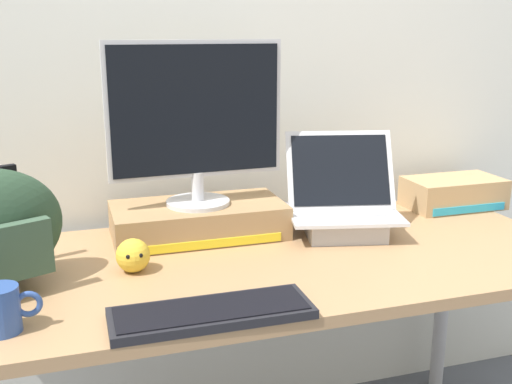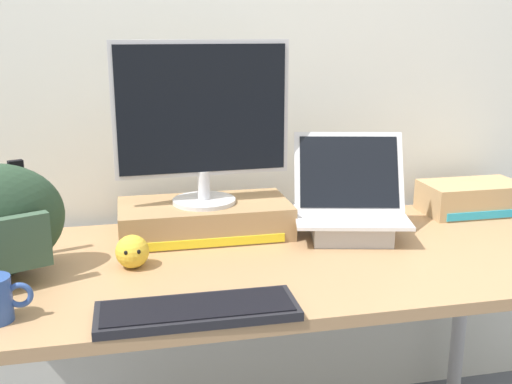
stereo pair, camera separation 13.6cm
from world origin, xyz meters
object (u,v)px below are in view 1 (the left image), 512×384
desktop_monitor (196,120)px  external_keyboard (212,313)px  coffee_mug (2,309)px  toner_box_yellow (198,220)px  plush_toy (133,255)px  toner_box_cyan (453,193)px  open_laptop (343,214)px

desktop_monitor → external_keyboard: (-0.09, -0.52, -0.33)m
coffee_mug → toner_box_yellow: bearing=42.7°
plush_toy → desktop_monitor: bearing=45.4°
toner_box_yellow → toner_box_cyan: (0.89, 0.03, 0.00)m
desktop_monitor → open_laptop: size_ratio=1.36×
open_laptop → external_keyboard: bearing=-126.9°
toner_box_yellow → plush_toy: size_ratio=5.81×
open_laptop → plush_toy: size_ratio=4.32×
open_laptop → plush_toy: 0.63m
open_laptop → coffee_mug: open_laptop is taller
plush_toy → coffee_mug: bearing=-139.6°
toner_box_yellow → desktop_monitor: (0.00, -0.00, 0.29)m
plush_toy → toner_box_cyan: bearing=12.8°
external_keyboard → plush_toy: size_ratio=5.03×
external_keyboard → toner_box_yellow: bearing=81.1°
coffee_mug → toner_box_cyan: (1.39, 0.49, 0.00)m
open_laptop → toner_box_yellow: bearing=178.6°
toner_box_yellow → desktop_monitor: bearing=-87.3°
toner_box_yellow → desktop_monitor: size_ratio=0.99×
toner_box_yellow → toner_box_cyan: bearing=2.2°
desktop_monitor → plush_toy: bearing=-136.6°
toner_box_yellow → external_keyboard: size_ratio=1.16×
toner_box_cyan → coffee_mug: bearing=-160.4°
open_laptop → toner_box_cyan: (0.48, 0.14, -0.01)m
open_laptop → coffee_mug: size_ratio=3.11×
desktop_monitor → external_keyboard: desktop_monitor is taller
toner_box_yellow → open_laptop: bearing=-14.5°
open_laptop → plush_toy: bearing=-156.8°
coffee_mug → plush_toy: 0.37m
coffee_mug → toner_box_cyan: toner_box_cyan is taller
coffee_mug → external_keyboard: bearing=-9.0°
desktop_monitor → coffee_mug: bearing=-139.4°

